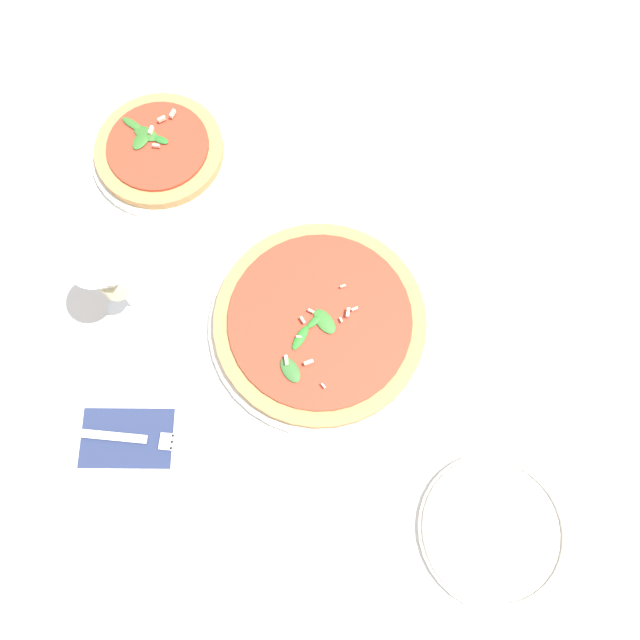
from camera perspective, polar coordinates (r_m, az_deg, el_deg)
The scene contains 7 objects.
ground_plane at distance 0.94m, azimuth -0.44°, elevation -2.34°, with size 6.00×6.00×0.00m, color silver.
pizza_arugula_main at distance 0.94m, azimuth -0.00°, elevation -0.25°, with size 0.34×0.34×0.05m.
pizza_personal_side at distance 1.09m, azimuth -14.41°, elevation 14.70°, with size 0.23×0.23×0.05m.
wine_glass at distance 0.90m, azimuth -18.69°, elevation 3.67°, with size 0.08×0.08×0.17m.
napkin at distance 0.96m, azimuth -17.27°, elevation -10.26°, with size 0.14×0.09×0.01m.
fork at distance 0.95m, azimuth -16.95°, elevation -10.28°, with size 0.19×0.02×0.00m.
side_plate_white at distance 0.93m, azimuth 15.60°, elevation -18.03°, with size 0.21×0.21×0.02m.
Camera 1 is at (0.02, -0.25, 0.91)m, focal length 35.00 mm.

